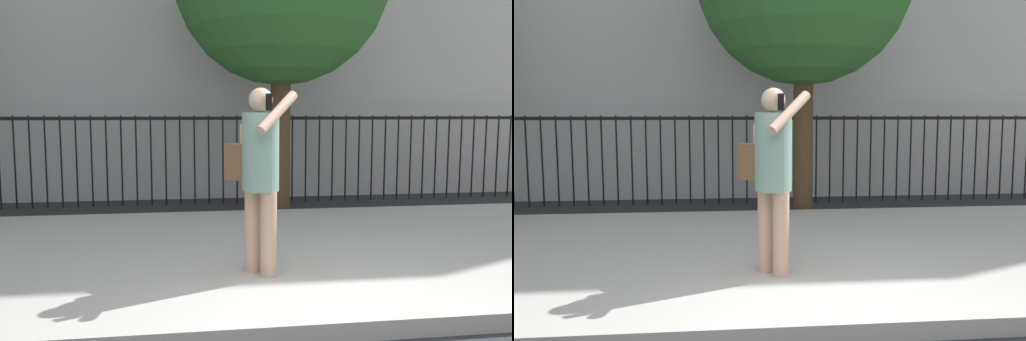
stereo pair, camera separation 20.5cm
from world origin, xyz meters
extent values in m
cube|color=#B2ADA3|center=(0.00, 2.20, 0.07)|extent=(28.00, 4.40, 0.15)
cube|color=black|center=(0.00, 5.90, 1.55)|extent=(12.00, 0.04, 0.06)
cylinder|color=black|center=(-3.96, 5.90, 0.80)|extent=(0.03, 0.03, 1.60)
cylinder|color=black|center=(-3.70, 5.90, 0.80)|extent=(0.03, 0.03, 1.60)
cylinder|color=black|center=(-3.45, 5.90, 0.80)|extent=(0.03, 0.03, 1.60)
cylinder|color=black|center=(-3.19, 5.90, 0.80)|extent=(0.03, 0.03, 1.60)
cylinder|color=black|center=(-2.94, 5.90, 0.80)|extent=(0.03, 0.03, 1.60)
cylinder|color=black|center=(-2.68, 5.90, 0.80)|extent=(0.03, 0.03, 1.60)
cylinder|color=black|center=(-2.43, 5.90, 0.80)|extent=(0.03, 0.03, 1.60)
cylinder|color=black|center=(-2.17, 5.90, 0.80)|extent=(0.03, 0.03, 1.60)
cylinder|color=black|center=(-1.91, 5.90, 0.80)|extent=(0.03, 0.03, 1.60)
cylinder|color=black|center=(-1.66, 5.90, 0.80)|extent=(0.03, 0.03, 1.60)
cylinder|color=black|center=(-1.40, 5.90, 0.80)|extent=(0.03, 0.03, 1.60)
cylinder|color=black|center=(-1.15, 5.90, 0.80)|extent=(0.03, 0.03, 1.60)
cylinder|color=black|center=(-0.89, 5.90, 0.80)|extent=(0.03, 0.03, 1.60)
cylinder|color=black|center=(-0.64, 5.90, 0.80)|extent=(0.03, 0.03, 1.60)
cylinder|color=black|center=(-0.38, 5.90, 0.80)|extent=(0.03, 0.03, 1.60)
cylinder|color=black|center=(-0.13, 5.90, 0.80)|extent=(0.03, 0.03, 1.60)
cylinder|color=black|center=(0.13, 5.90, 0.80)|extent=(0.03, 0.03, 1.60)
cylinder|color=black|center=(0.38, 5.90, 0.80)|extent=(0.03, 0.03, 1.60)
cylinder|color=black|center=(0.64, 5.90, 0.80)|extent=(0.03, 0.03, 1.60)
cylinder|color=black|center=(0.89, 5.90, 0.80)|extent=(0.03, 0.03, 1.60)
cylinder|color=black|center=(1.15, 5.90, 0.80)|extent=(0.03, 0.03, 1.60)
cylinder|color=black|center=(1.40, 5.90, 0.80)|extent=(0.03, 0.03, 1.60)
cylinder|color=black|center=(1.66, 5.90, 0.80)|extent=(0.03, 0.03, 1.60)
cylinder|color=black|center=(1.91, 5.90, 0.80)|extent=(0.03, 0.03, 1.60)
cylinder|color=black|center=(2.17, 5.90, 0.80)|extent=(0.03, 0.03, 1.60)
cylinder|color=black|center=(2.43, 5.90, 0.80)|extent=(0.03, 0.03, 1.60)
cylinder|color=black|center=(2.68, 5.90, 0.80)|extent=(0.03, 0.03, 1.60)
cylinder|color=black|center=(2.94, 5.90, 0.80)|extent=(0.03, 0.03, 1.60)
cylinder|color=black|center=(3.19, 5.90, 0.80)|extent=(0.03, 0.03, 1.60)
cylinder|color=black|center=(3.45, 5.90, 0.80)|extent=(0.03, 0.03, 1.60)
cylinder|color=black|center=(3.70, 5.90, 0.80)|extent=(0.03, 0.03, 1.60)
cylinder|color=black|center=(3.96, 5.90, 0.80)|extent=(0.03, 0.03, 1.60)
cylinder|color=black|center=(4.21, 5.90, 0.80)|extent=(0.03, 0.03, 1.60)
cylinder|color=black|center=(4.47, 5.90, 0.80)|extent=(0.03, 0.03, 1.60)
cylinder|color=black|center=(4.72, 5.90, 0.80)|extent=(0.03, 0.03, 1.60)
cylinder|color=black|center=(4.98, 5.90, 0.80)|extent=(0.03, 0.03, 1.60)
cylinder|color=black|center=(5.23, 5.90, 0.80)|extent=(0.03, 0.03, 1.60)
cylinder|color=tan|center=(-0.33, 1.15, 0.54)|extent=(0.15, 0.15, 0.79)
cylinder|color=tan|center=(-0.46, 1.31, 0.54)|extent=(0.15, 0.15, 0.79)
cylinder|color=gray|center=(-0.40, 1.23, 1.29)|extent=(0.48, 0.48, 0.72)
sphere|color=tan|center=(-0.40, 1.23, 1.76)|extent=(0.22, 0.22, 0.22)
cylinder|color=tan|center=(-0.27, 1.08, 1.65)|extent=(0.44, 0.39, 0.39)
cylinder|color=tan|center=(-0.53, 1.38, 1.27)|extent=(0.09, 0.09, 0.55)
cube|color=black|center=(-0.35, 1.08, 1.74)|extent=(0.05, 0.06, 0.15)
cube|color=brown|center=(-0.57, 1.43, 1.19)|extent=(0.30, 0.32, 0.34)
cylinder|color=#4C3823|center=(0.47, 4.82, 1.42)|extent=(0.32, 0.32, 2.85)
camera|label=1|loc=(-1.11, -3.45, 1.65)|focal=36.50mm
camera|label=2|loc=(-0.90, -3.48, 1.65)|focal=36.50mm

